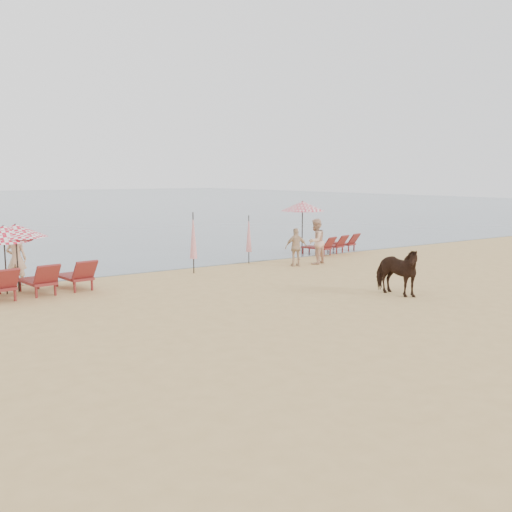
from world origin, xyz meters
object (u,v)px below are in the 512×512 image
Objects in this scene: umbrella_closed_right at (249,234)px; beachgoer_left at (16,259)px; umbrella_open_right at (302,206)px; lounger_cluster_right at (333,244)px; umbrella_open_left_a at (16,231)px; umbrella_open_left_b at (4,232)px; beachgoer_right_b at (296,247)px; cow at (396,271)px; beachgoer_right_a at (316,241)px; lounger_cluster_left at (40,279)px; umbrella_closed_left at (193,236)px.

beachgoer_left is at bearing 178.24° from umbrella_closed_right.
umbrella_open_right reaches higher than beachgoer_left.
umbrella_open_left_a is at bearing 170.48° from lounger_cluster_right.
umbrella_open_right is (-1.53, 0.49, 1.88)m from lounger_cluster_right.
umbrella_open_left_b is 1.43× the size of beachgoer_right_b.
cow is at bearing 102.06° from beachgoer_right_b.
beachgoer_right_a is at bearing -157.22° from beachgoer_right_b.
umbrella_open_left_b is at bearing -173.64° from umbrella_closed_right.
beachgoer_right_b reaches higher than lounger_cluster_left.
lounger_cluster_right is 1.96× the size of beachgoer_right_b.
cow is (0.20, -8.09, -0.51)m from umbrella_closed_right.
beachgoer_right_a is at bearing -19.77° from umbrella_open_left_b.
beachgoer_left is at bearing 10.15° from beachgoer_right_b.
umbrella_open_left_a is at bearing -23.65° from beachgoer_right_a.
lounger_cluster_left is 1.79m from umbrella_open_left_a.
lounger_cluster_left is 2.15× the size of beachgoer_right_b.
beachgoer_right_a reaches higher than lounger_cluster_right.
beachgoer_left is at bearing -172.42° from umbrella_open_right.
beachgoer_right_a is at bearing -36.81° from umbrella_closed_right.
umbrella_closed_right reaches higher than lounger_cluster_right.
lounger_cluster_left is 1.86× the size of beachgoer_left.
umbrella_open_right is at bearing -111.23° from beachgoer_right_b.
beachgoer_right_b is at bearing -165.82° from lounger_cluster_right.
umbrella_open_right is 1.09× the size of umbrella_closed_left.
umbrella_closed_right is (-5.26, -0.54, 0.85)m from lounger_cluster_right.
umbrella_open_left_a is at bearing 7.94° from umbrella_open_left_b.
umbrella_open_right reaches higher than cow.
beachgoer_right_b is at bearing -7.69° from lounger_cluster_left.
cow is (9.71, -7.17, -1.22)m from umbrella_open_left_a.
lounger_cluster_left is 1.55× the size of umbrella_open_left_a.
beachgoer_left reaches higher than lounger_cluster_right.
umbrella_open_left_b is at bearing 133.77° from lounger_cluster_left.
beachgoer_right_a is (12.18, -0.61, -1.00)m from umbrella_open_left_b.
beachgoer_right_b is (1.01, 6.35, 0.03)m from cow.
cow is 12.67m from beachgoer_left.
umbrella_closed_left is at bearing 10.48° from beachgoer_right_b.
lounger_cluster_right is 1.51× the size of umbrella_closed_right.
lounger_cluster_right is 1.70× the size of beachgoer_left.
beachgoer_right_b is (10.51, -2.03, -0.12)m from beachgoer_left.
umbrella_closed_left is 7.94m from cow.
umbrella_closed_right is 8.11m from cow.
beachgoer_right_b is (11.11, -0.64, -1.17)m from umbrella_open_left_b.
lounger_cluster_right is 3.76m from beachgoer_right_a.
beachgoer_right_b is (10.72, -0.82, -1.19)m from umbrella_open_left_a.
umbrella_closed_right is at bearing -152.59° from beachgoer_left.
umbrella_closed_left is (5.89, 0.86, 0.96)m from lounger_cluster_left.
umbrella_open_left_b is at bearing 171.01° from lounger_cluster_right.
umbrella_open_left_b is 12.24m from beachgoer_right_a.
lounger_cluster_right is 2.47m from umbrella_open_right.
umbrella_open_left_a is 13.38m from umbrella_open_right.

